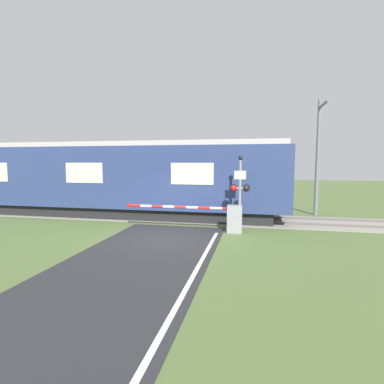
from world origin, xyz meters
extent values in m
plane|color=#4C6033|center=(0.00, 0.00, 0.00)|extent=(80.00, 80.00, 0.00)
cube|color=gray|center=(0.00, 4.04, 0.01)|extent=(36.00, 3.20, 0.03)
cube|color=#595451|center=(0.00, 3.32, 0.08)|extent=(36.00, 0.08, 0.10)
cube|color=#595451|center=(0.00, 4.76, 0.08)|extent=(36.00, 0.08, 0.10)
cube|color=black|center=(-4.96, 4.04, 0.30)|extent=(18.34, 2.64, 0.60)
cube|color=navy|center=(-4.96, 4.04, 2.15)|extent=(19.93, 3.11, 3.09)
cube|color=#ADA89E|center=(-4.96, 4.04, 3.81)|extent=(19.54, 2.86, 0.24)
cube|color=beige|center=(0.52, 2.47, 2.38)|extent=(1.99, 0.02, 0.99)
cube|color=beige|center=(-4.96, 2.47, 2.38)|extent=(1.99, 0.02, 0.99)
cube|color=gray|center=(2.56, 1.33, 0.57)|extent=(0.60, 0.44, 1.14)
cylinder|color=gray|center=(2.56, 1.33, 0.99)|extent=(0.16, 0.16, 0.18)
cylinder|color=red|center=(2.31, 1.33, 0.99)|extent=(0.51, 0.11, 0.11)
cylinder|color=white|center=(1.79, 1.33, 0.99)|extent=(0.51, 0.11, 0.11)
cylinder|color=red|center=(1.28, 1.33, 0.99)|extent=(0.51, 0.11, 0.11)
cylinder|color=white|center=(0.76, 1.33, 0.99)|extent=(0.51, 0.11, 0.11)
cylinder|color=red|center=(0.25, 1.33, 0.99)|extent=(0.51, 0.11, 0.11)
cylinder|color=white|center=(-0.26, 1.33, 0.99)|extent=(0.51, 0.11, 0.11)
cylinder|color=red|center=(-0.78, 1.33, 0.99)|extent=(0.51, 0.11, 0.11)
cylinder|color=white|center=(-1.29, 1.33, 0.99)|extent=(0.51, 0.11, 0.11)
cylinder|color=red|center=(-1.81, 1.33, 0.99)|extent=(0.51, 0.11, 0.11)
cylinder|color=red|center=(-2.07, 1.33, 0.99)|extent=(0.20, 0.02, 0.20)
cylinder|color=gray|center=(2.76, 1.47, 1.49)|extent=(0.11, 0.11, 2.98)
cube|color=gray|center=(2.76, 1.47, 1.85)|extent=(0.63, 0.07, 0.07)
sphere|color=red|center=(2.50, 1.42, 1.85)|extent=(0.24, 0.24, 0.24)
sphere|color=black|center=(3.01, 1.42, 1.85)|extent=(0.24, 0.24, 0.24)
cylinder|color=black|center=(2.50, 1.53, 1.85)|extent=(0.30, 0.06, 0.30)
cylinder|color=black|center=(3.01, 1.53, 1.85)|extent=(0.30, 0.06, 0.30)
cube|color=white|center=(2.76, 1.43, 2.38)|extent=(0.47, 0.02, 0.34)
sphere|color=black|center=(2.76, 1.47, 3.08)|extent=(0.18, 0.18, 0.18)
cylinder|color=slate|center=(6.65, 6.42, 3.11)|extent=(0.20, 0.20, 6.21)
cube|color=slate|center=(6.65, 5.52, 5.81)|extent=(0.10, 1.80, 0.08)
camera|label=1|loc=(3.37, -10.95, 2.92)|focal=28.00mm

